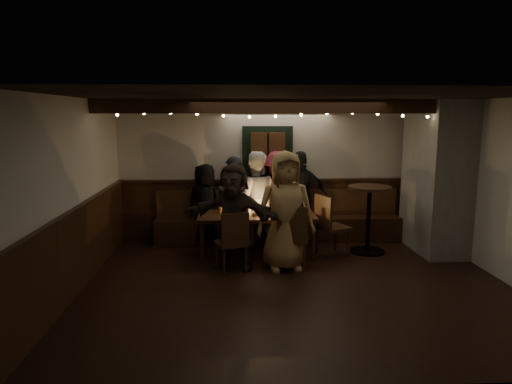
{
  "coord_description": "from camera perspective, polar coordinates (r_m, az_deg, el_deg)",
  "views": [
    {
      "loc": [
        -0.9,
        -6.1,
        2.38
      ],
      "look_at": [
        -0.46,
        1.6,
        1.05
      ],
      "focal_mm": 32.0,
      "sensor_mm": 36.0,
      "label": 1
    }
  ],
  "objects": [
    {
      "name": "chair_end",
      "position": [
        7.75,
        9.05,
        -3.73
      ],
      "size": [
        0.61,
        0.61,
        1.04
      ],
      "color": "black",
      "rests_on": "ground"
    },
    {
      "name": "person_d",
      "position": [
        8.46,
        2.81,
        -0.64
      ],
      "size": [
        1.21,
        0.87,
        1.7
      ],
      "primitive_type": "imported",
      "rotation": [
        0.0,
        0.0,
        2.91
      ],
      "color": "maroon",
      "rests_on": "ground"
    },
    {
      "name": "person_a",
      "position": [
        8.41,
        -6.38,
        -1.52
      ],
      "size": [
        0.85,
        0.72,
        1.48
      ],
      "primitive_type": "imported",
      "rotation": [
        0.0,
        0.0,
        2.73
      ],
      "color": "black",
      "rests_on": "ground"
    },
    {
      "name": "person_f",
      "position": [
        7.02,
        -2.82,
        -3.05
      ],
      "size": [
        1.6,
        1.03,
        1.65
      ],
      "primitive_type": "imported",
      "rotation": [
        0.0,
        0.0,
        -0.39
      ],
      "color": "#2C221B",
      "rests_on": "ground"
    },
    {
      "name": "room",
      "position": [
        7.89,
        11.25,
        0.06
      ],
      "size": [
        6.02,
        5.01,
        2.62
      ],
      "color": "black",
      "rests_on": "ground"
    },
    {
      "name": "chair_near_right",
      "position": [
        7.01,
        4.61,
        -5.22
      ],
      "size": [
        0.54,
        0.54,
        1.01
      ],
      "color": "black",
      "rests_on": "ground"
    },
    {
      "name": "person_g",
      "position": [
        6.95,
        3.65,
        -2.37
      ],
      "size": [
        0.96,
        0.68,
        1.84
      ],
      "primitive_type": "imported",
      "rotation": [
        0.0,
        0.0,
        0.11
      ],
      "color": "#A68250",
      "rests_on": "ground"
    },
    {
      "name": "person_c",
      "position": [
        8.31,
        -0.11,
        -0.79
      ],
      "size": [
        0.84,
        0.66,
        1.71
      ],
      "primitive_type": "imported",
      "rotation": [
        0.0,
        0.0,
        3.13
      ],
      "color": "white",
      "rests_on": "ground"
    },
    {
      "name": "person_b",
      "position": [
        8.43,
        -2.85,
        -0.96
      ],
      "size": [
        0.59,
        0.39,
        1.62
      ],
      "primitive_type": "imported",
      "rotation": [
        0.0,
        0.0,
        3.14
      ],
      "color": "black",
      "rests_on": "ground"
    },
    {
      "name": "chair_near_left",
      "position": [
        6.86,
        -2.89,
        -5.86
      ],
      "size": [
        0.54,
        0.54,
        0.94
      ],
      "color": "black",
      "rests_on": "ground"
    },
    {
      "name": "person_e",
      "position": [
        8.5,
        5.61,
        -0.62
      ],
      "size": [
        1.05,
        0.57,
        1.71
      ],
      "primitive_type": "imported",
      "rotation": [
        0.0,
        0.0,
        2.98
      ],
      "color": "black",
      "rests_on": "ground"
    },
    {
      "name": "high_top",
      "position": [
        8.06,
        13.93,
        -2.29
      ],
      "size": [
        0.73,
        0.73,
        1.16
      ],
      "color": "black",
      "rests_on": "ground"
    },
    {
      "name": "dining_table",
      "position": [
        7.71,
        0.07,
        -3.24
      ],
      "size": [
        1.97,
        0.84,
        0.85
      ],
      "color": "black",
      "rests_on": "ground"
    }
  ]
}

